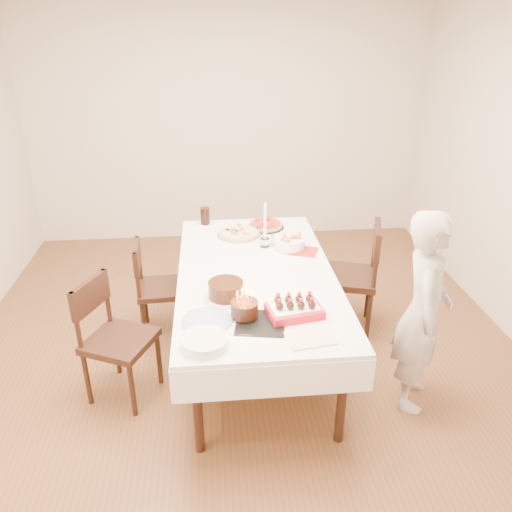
{
  "coord_description": "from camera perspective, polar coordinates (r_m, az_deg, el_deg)",
  "views": [
    {
      "loc": [
        -0.21,
        -3.24,
        2.45
      ],
      "look_at": [
        0.1,
        0.02,
        0.88
      ],
      "focal_mm": 35.0,
      "sensor_mm": 36.0,
      "label": 1
    }
  ],
  "objects": [
    {
      "name": "floor",
      "position": [
        4.06,
        -1.35,
        -11.39
      ],
      "size": [
        5.0,
        5.0,
        0.0
      ],
      "primitive_type": "plane",
      "color": "brown",
      "rests_on": "ground"
    },
    {
      "name": "wall_back",
      "position": [
        5.85,
        -3.34,
        14.78
      ],
      "size": [
        4.5,
        0.04,
        2.7
      ],
      "primitive_type": "cube",
      "color": "beige",
      "rests_on": "floor"
    },
    {
      "name": "dining_table",
      "position": [
        3.87,
        -0.0,
        -6.72
      ],
      "size": [
        1.87,
        2.41,
        0.75
      ],
      "primitive_type": "cube",
      "rotation": [
        0.0,
        0.0,
        0.39
      ],
      "color": "silver",
      "rests_on": "floor"
    },
    {
      "name": "chair_right_savory",
      "position": [
        4.24,
        10.42,
        -2.36
      ],
      "size": [
        0.62,
        0.62,
        0.97
      ],
      "primitive_type": null,
      "rotation": [
        0.0,
        0.0,
        -0.29
      ],
      "color": "black",
      "rests_on": "floor"
    },
    {
      "name": "chair_left_savory",
      "position": [
        4.21,
        -10.63,
        -3.66
      ],
      "size": [
        0.46,
        0.46,
        0.84
      ],
      "primitive_type": null,
      "rotation": [
        0.0,
        0.0,
        3.2
      ],
      "color": "black",
      "rests_on": "floor"
    },
    {
      "name": "chair_left_dessert",
      "position": [
        3.58,
        -15.27,
        -9.35
      ],
      "size": [
        0.6,
        0.6,
        0.89
      ],
      "primitive_type": null,
      "rotation": [
        0.0,
        0.0,
        2.71
      ],
      "color": "black",
      "rests_on": "floor"
    },
    {
      "name": "person",
      "position": [
        3.45,
        18.56,
        -6.13
      ],
      "size": [
        0.5,
        0.6,
        1.41
      ],
      "primitive_type": "imported",
      "rotation": [
        0.0,
        0.0,
        1.21
      ],
      "color": "beige",
      "rests_on": "floor"
    },
    {
      "name": "pizza_white",
      "position": [
        4.29,
        -1.94,
        2.61
      ],
      "size": [
        0.48,
        0.48,
        0.04
      ],
      "primitive_type": "cylinder",
      "rotation": [
        0.0,
        0.0,
        0.33
      ],
      "color": "beige",
      "rests_on": "dining_table"
    },
    {
      "name": "pizza_pepperoni",
      "position": [
        4.45,
        1.09,
        3.54
      ],
      "size": [
        0.41,
        0.41,
        0.04
      ],
      "primitive_type": "cylinder",
      "rotation": [
        0.0,
        0.0,
        0.3
      ],
      "color": "red",
      "rests_on": "dining_table"
    },
    {
      "name": "red_placemat",
      "position": [
        4.02,
        5.5,
        0.53
      ],
      "size": [
        0.27,
        0.27,
        0.01
      ],
      "primitive_type": "cube",
      "rotation": [
        0.0,
        0.0,
        -0.36
      ],
      "color": "#B21E1E",
      "rests_on": "dining_table"
    },
    {
      "name": "pasta_bowl",
      "position": [
        4.04,
        3.9,
        1.49
      ],
      "size": [
        0.27,
        0.27,
        0.08
      ],
      "primitive_type": "cylinder",
      "rotation": [
        0.0,
        0.0,
        0.14
      ],
      "color": "white",
      "rests_on": "dining_table"
    },
    {
      "name": "taper_candle",
      "position": [
        4.01,
        1.03,
        3.58
      ],
      "size": [
        0.1,
        0.1,
        0.38
      ],
      "primitive_type": "cylinder",
      "rotation": [
        0.0,
        0.0,
        0.21
      ],
      "color": "white",
      "rests_on": "dining_table"
    },
    {
      "name": "shaker_pair",
      "position": [
        4.09,
        1.9,
        1.72
      ],
      "size": [
        0.09,
        0.09,
        0.08
      ],
      "primitive_type": null,
      "rotation": [
        0.0,
        0.0,
        0.4
      ],
      "color": "white",
      "rests_on": "dining_table"
    },
    {
      "name": "cola_glass",
      "position": [
        4.54,
        -5.84,
        4.58
      ],
      "size": [
        0.11,
        0.11,
        0.15
      ],
      "primitive_type": "cylinder",
      "rotation": [
        0.0,
        0.0,
        -0.32
      ],
      "color": "black",
      "rests_on": "dining_table"
    },
    {
      "name": "layer_cake",
      "position": [
        3.33,
        -3.47,
        -3.91
      ],
      "size": [
        0.39,
        0.39,
        0.12
      ],
      "primitive_type": "cylinder",
      "rotation": [
        0.0,
        0.0,
        0.41
      ],
      "color": "black",
      "rests_on": "dining_table"
    },
    {
      "name": "cake_board",
      "position": [
        3.09,
        0.51,
        -7.7
      ],
      "size": [
        0.35,
        0.35,
        0.01
      ],
      "primitive_type": "cube",
      "rotation": [
        0.0,
        0.0,
        -0.17
      ],
      "color": "black",
      "rests_on": "dining_table"
    },
    {
      "name": "birthday_cake",
      "position": [
        3.1,
        -1.34,
        -5.54
      ],
      "size": [
        0.21,
        0.21,
        0.16
      ],
      "primitive_type": "cylinder",
      "rotation": [
        0.0,
        0.0,
        -0.3
      ],
      "color": "#361B0E",
      "rests_on": "dining_table"
    },
    {
      "name": "strawberry_box",
      "position": [
        3.16,
        4.41,
        -6.08
      ],
      "size": [
        0.37,
        0.28,
        0.08
      ],
      "primitive_type": null,
      "rotation": [
        0.0,
        0.0,
        0.19
      ],
      "color": "#B51424",
      "rests_on": "dining_table"
    },
    {
      "name": "box_lid",
      "position": [
        2.97,
        6.19,
        -9.44
      ],
      "size": [
        0.3,
        0.22,
        0.02
      ],
      "primitive_type": "cube",
      "rotation": [
        0.0,
        0.0,
        0.15
      ],
      "color": "beige",
      "rests_on": "dining_table"
    },
    {
      "name": "plate_stack",
      "position": [
        2.9,
        -5.91,
        -9.7
      ],
      "size": [
        0.29,
        0.29,
        0.06
      ],
      "primitive_type": "cylinder",
      "rotation": [
        0.0,
        0.0,
        -0.04
      ],
      "color": "white",
      "rests_on": "dining_table"
    },
    {
      "name": "china_plate",
      "position": [
        3.12,
        -5.63,
        -7.37
      ],
      "size": [
        0.35,
        0.35,
        0.01
      ],
      "primitive_type": "cylinder",
      "rotation": [
        0.0,
        0.0,
        -0.13
      ],
      "color": "white",
      "rests_on": "dining_table"
    }
  ]
}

